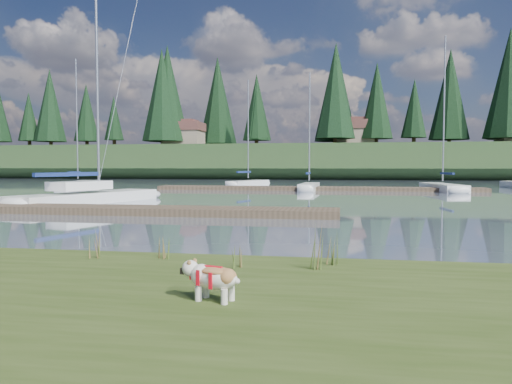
# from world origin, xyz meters

# --- Properties ---
(ground) EXTENTS (200.00, 200.00, 0.00)m
(ground) POSITION_xyz_m (0.00, 30.00, 0.00)
(ground) COLOR slate
(ground) RESTS_ON ground
(ridge) EXTENTS (200.00, 20.00, 5.00)m
(ridge) POSITION_xyz_m (0.00, 73.00, 2.50)
(ridge) COLOR #21371A
(ridge) RESTS_ON ground
(bulldog) EXTENTS (0.79, 0.44, 0.47)m
(bulldog) POSITION_xyz_m (2.53, -4.56, 0.64)
(bulldog) COLOR silver
(bulldog) RESTS_ON bank
(sailboat_main) EXTENTS (4.84, 10.40, 14.60)m
(sailboat_main) POSITION_xyz_m (-8.99, 14.86, 0.42)
(sailboat_main) COLOR white
(sailboat_main) RESTS_ON ground
(dock_near) EXTENTS (16.00, 2.00, 0.30)m
(dock_near) POSITION_xyz_m (-4.00, 9.00, 0.15)
(dock_near) COLOR #4C3D2C
(dock_near) RESTS_ON ground
(dock_far) EXTENTS (26.00, 2.20, 0.30)m
(dock_far) POSITION_xyz_m (2.00, 30.00, 0.15)
(dock_far) COLOR #4C3D2C
(dock_far) RESTS_ON ground
(sailboat_bg_0) EXTENTS (3.02, 8.30, 11.79)m
(sailboat_bg_0) POSITION_xyz_m (-19.91, 32.61, 0.32)
(sailboat_bg_0) COLOR white
(sailboat_bg_0) RESTS_ON ground
(sailboat_bg_1) EXTENTS (3.60, 6.87, 10.32)m
(sailboat_bg_1) POSITION_xyz_m (-4.63, 37.44, 0.33)
(sailboat_bg_1) COLOR white
(sailboat_bg_1) RESTS_ON ground
(sailboat_bg_2) EXTENTS (1.45, 6.27, 9.56)m
(sailboat_bg_2) POSITION_xyz_m (1.48, 30.64, 0.33)
(sailboat_bg_2) COLOR white
(sailboat_bg_2) RESTS_ON ground
(sailboat_bg_3) EXTENTS (2.62, 8.46, 12.19)m
(sailboat_bg_3) POSITION_xyz_m (11.81, 31.53, 0.32)
(sailboat_bg_3) COLOR white
(sailboat_bg_3) RESTS_ON ground
(weed_0) EXTENTS (0.17, 0.14, 0.60)m
(weed_0) POSITION_xyz_m (-0.21, -2.19, 0.60)
(weed_0) COLOR #475B23
(weed_0) RESTS_ON bank
(weed_1) EXTENTS (0.17, 0.14, 0.44)m
(weed_1) POSITION_xyz_m (1.00, -2.07, 0.53)
(weed_1) COLOR #475B23
(weed_1) RESTS_ON bank
(weed_2) EXTENTS (0.17, 0.14, 0.74)m
(weed_2) POSITION_xyz_m (3.67, -2.57, 0.66)
(weed_2) COLOR #475B23
(weed_2) RESTS_ON bank
(weed_4) EXTENTS (0.17, 0.14, 0.38)m
(weed_4) POSITION_xyz_m (2.42, -2.59, 0.51)
(weed_4) COLOR #475B23
(weed_4) RESTS_ON bank
(weed_5) EXTENTS (0.17, 0.14, 0.63)m
(weed_5) POSITION_xyz_m (3.92, -2.14, 0.61)
(weed_5) COLOR #475B23
(weed_5) RESTS_ON bank
(mud_lip) EXTENTS (60.00, 0.50, 0.14)m
(mud_lip) POSITION_xyz_m (0.00, -1.60, 0.07)
(mud_lip) COLOR #33281C
(mud_lip) RESTS_ON ground
(conifer_1) EXTENTS (4.40, 4.40, 11.30)m
(conifer_1) POSITION_xyz_m (-40.00, 71.00, 11.28)
(conifer_1) COLOR #382619
(conifer_1) RESTS_ON ridge
(conifer_2) EXTENTS (6.60, 6.60, 16.05)m
(conifer_2) POSITION_xyz_m (-25.00, 68.00, 13.54)
(conifer_2) COLOR #382619
(conifer_2) RESTS_ON ridge
(conifer_3) EXTENTS (4.84, 4.84, 12.25)m
(conifer_3) POSITION_xyz_m (-10.00, 72.00, 11.74)
(conifer_3) COLOR #382619
(conifer_3) RESTS_ON ridge
(conifer_4) EXTENTS (6.16, 6.16, 15.10)m
(conifer_4) POSITION_xyz_m (3.00, 66.00, 13.09)
(conifer_4) COLOR #382619
(conifer_4) RESTS_ON ridge
(conifer_5) EXTENTS (3.96, 3.96, 10.35)m
(conifer_5) POSITION_xyz_m (15.00, 70.00, 10.83)
(conifer_5) COLOR #382619
(conifer_5) RESTS_ON ridge
(conifer_6) EXTENTS (7.04, 7.04, 17.00)m
(conifer_6) POSITION_xyz_m (28.00, 68.00, 13.99)
(conifer_6) COLOR #382619
(conifer_6) RESTS_ON ridge
(house_0) EXTENTS (6.30, 5.30, 4.65)m
(house_0) POSITION_xyz_m (-22.00, 70.00, 7.31)
(house_0) COLOR gray
(house_0) RESTS_ON ridge
(house_1) EXTENTS (6.30, 5.30, 4.65)m
(house_1) POSITION_xyz_m (6.00, 71.00, 7.31)
(house_1) COLOR gray
(house_1) RESTS_ON ridge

